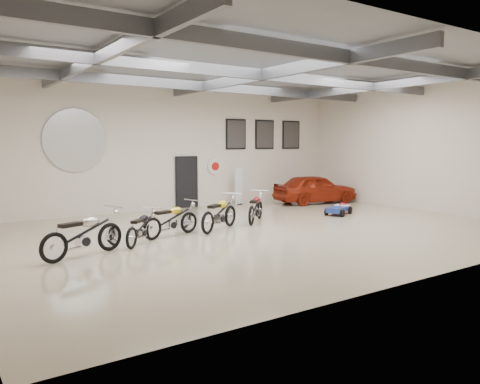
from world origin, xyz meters
TOP-DOWN VIEW (x-y plane):
  - floor at (0.00, 0.00)m, footprint 16.00×12.00m
  - ceiling at (0.00, 0.00)m, footprint 16.00×12.00m
  - back_wall at (0.00, 6.00)m, footprint 16.00×0.02m
  - right_wall at (8.00, 0.00)m, footprint 0.02×12.00m
  - ceiling_beams at (0.00, 0.00)m, footprint 15.80×11.80m
  - door at (0.50, 5.95)m, footprint 0.92×0.08m
  - logo_plaque at (-4.00, 5.95)m, footprint 2.30×0.06m
  - poster_left at (3.00, 5.96)m, footprint 1.05×0.08m
  - poster_mid at (4.60, 5.96)m, footprint 1.05×0.08m
  - poster_right at (6.20, 5.96)m, footprint 1.05×0.08m
  - oil_sign at (1.90, 5.95)m, footprint 0.72×0.10m
  - banner_stand at (2.85, 5.50)m, footprint 0.49×0.27m
  - motorcycle_silver at (-5.55, -0.33)m, footprint 2.31×1.38m
  - motorcycle_black at (-3.85, 0.24)m, footprint 1.67×1.63m
  - motorcycle_gold at (-2.74, 0.73)m, footprint 2.08×1.11m
  - motorcycle_yellow at (-1.06, 0.77)m, footprint 2.18×1.65m
  - motorcycle_red at (0.77, 1.38)m, footprint 1.90×1.81m
  - go_kart at (4.45, 0.99)m, footprint 1.72×1.30m
  - vintage_car at (6.00, 4.00)m, footprint 2.16×4.04m

SIDE VIEW (x-z plane):
  - floor at x=0.00m, z-range -0.01..0.01m
  - go_kart at x=4.45m, z-range 0.00..0.57m
  - motorcycle_black at x=-3.85m, z-range 0.00..0.93m
  - motorcycle_gold at x=-2.74m, z-range 0.00..1.03m
  - motorcycle_red at x=0.77m, z-range 0.00..1.04m
  - motorcycle_yellow at x=-1.06m, z-range 0.00..1.11m
  - motorcycle_silver at x=-5.55m, z-range 0.00..1.15m
  - vintage_car at x=6.00m, z-range 0.00..1.31m
  - banner_stand at x=2.85m, z-range 0.00..1.69m
  - door at x=0.50m, z-range 0.00..2.10m
  - oil_sign at x=1.90m, z-range 1.34..2.06m
  - back_wall at x=0.00m, z-range 0.00..5.00m
  - right_wall at x=8.00m, z-range 0.00..5.00m
  - logo_plaque at x=-4.00m, z-range 2.22..3.38m
  - poster_left at x=3.00m, z-range 2.42..3.78m
  - poster_mid at x=4.60m, z-range 2.42..3.78m
  - poster_right at x=6.20m, z-range 2.42..3.78m
  - ceiling_beams at x=0.00m, z-range 4.59..4.91m
  - ceiling at x=0.00m, z-range 5.00..5.00m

